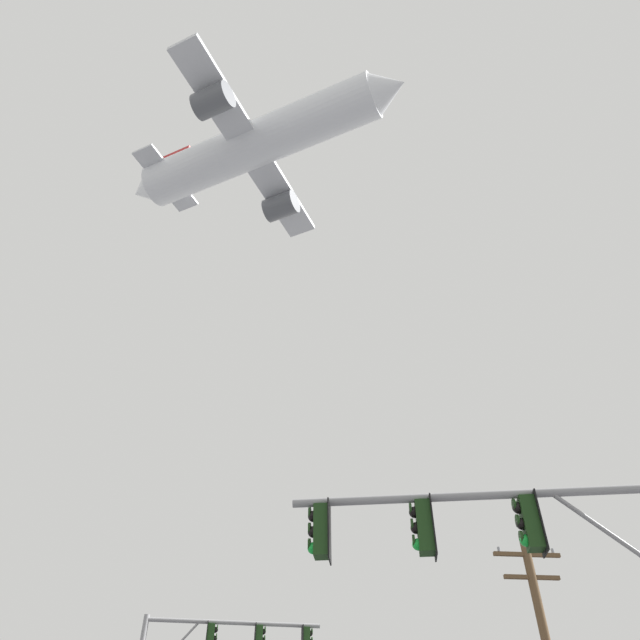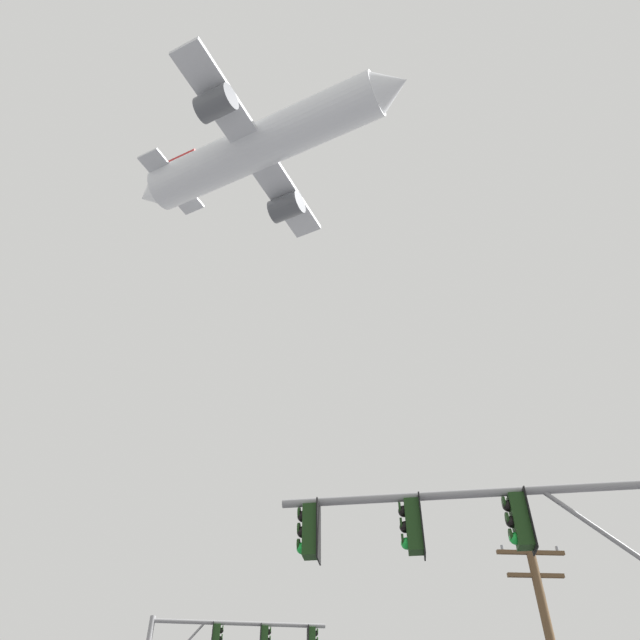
% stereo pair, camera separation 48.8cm
% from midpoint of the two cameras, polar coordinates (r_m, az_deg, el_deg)
% --- Properties ---
extents(signal_pole_near, '(6.54, 1.46, 5.83)m').
position_cam_midpoint_polar(signal_pole_near, '(10.86, 18.06, -21.37)').
color(signal_pole_near, gray).
rests_on(signal_pole_near, ground).
extents(airplane, '(23.94, 18.48, 7.04)m').
position_cam_midpoint_polar(airplane, '(51.35, -6.40, 16.68)').
color(airplane, white).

